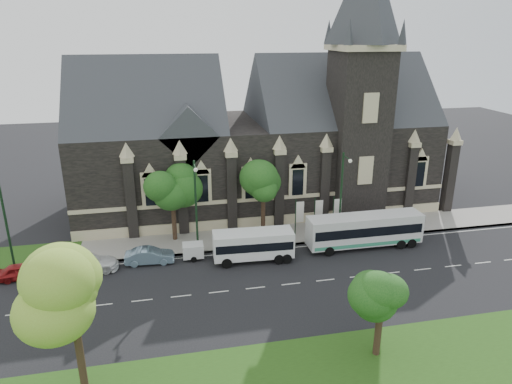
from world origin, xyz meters
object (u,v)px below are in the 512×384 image
object	(u,v)px
banner_flag_right	(336,211)
shuttle_bus	(253,244)
street_lamp_mid	(196,203)
banner_flag_left	(298,214)
box_trailer	(193,250)
car_far_red	(22,271)
car_far_white	(86,263)
street_lamp_far	(4,217)
banner_flag_center	(317,213)
tree_park_near	(76,291)
tree_walk_left	(174,185)
tree_park_east	(384,290)
tour_coach	(365,230)
street_lamp_near	(342,192)
sedan	(150,256)
tree_walk_right	(265,178)

from	to	relation	value
banner_flag_right	shuttle_bus	distance (m)	10.39
street_lamp_mid	banner_flag_left	xyz separation A→B (m)	(10.29, 1.91, -2.73)
box_trailer	car_far_red	bearing A→B (deg)	-175.85
shuttle_bus	box_trailer	distance (m)	5.58
shuttle_bus	car_far_white	size ratio (longest dim) A/B	1.36
street_lamp_far	banner_flag_center	world-z (taller)	street_lamp_far
tree_park_near	tree_walk_left	world-z (taller)	tree_park_near
banner_flag_left	shuttle_bus	distance (m)	6.94
tree_park_near	street_lamp_mid	size ratio (longest dim) A/B	0.95
shuttle_bus	car_far_red	distance (m)	19.77
tree_park_east	street_lamp_mid	distance (m)	19.32
street_lamp_mid	banner_flag_right	distance (m)	14.67
banner_flag_center	tour_coach	distance (m)	5.14
tree_walk_left	car_far_red	world-z (taller)	tree_walk_left
car_far_red	banner_flag_left	bearing A→B (deg)	-88.71
street_lamp_far	tour_coach	size ratio (longest dim) A/B	0.81
car_far_red	car_far_white	distance (m)	5.14
street_lamp_near	street_lamp_mid	size ratio (longest dim) A/B	1.00
banner_flag_center	box_trailer	size ratio (longest dim) A/B	1.46
tree_park_near	street_lamp_near	size ratio (longest dim) A/B	0.95
banner_flag_right	box_trailer	world-z (taller)	banner_flag_right
shuttle_bus	car_far_white	distance (m)	14.65
banner_flag_center	box_trailer	xyz separation A→B (m)	(-12.81, -2.80, -1.56)
street_lamp_near	street_lamp_mid	bearing A→B (deg)	180.00
street_lamp_mid	street_lamp_far	bearing A→B (deg)	180.00
banner_flag_right	street_lamp_far	bearing A→B (deg)	-176.40
tree_park_near	car_far_red	distance (m)	17.03
shuttle_bus	sedan	distance (m)	9.37
street_lamp_near	banner_flag_center	distance (m)	3.74
car_far_red	street_lamp_mid	bearing A→B (deg)	-90.65
tree_park_near	shuttle_bus	size ratio (longest dim) A/B	1.17
tour_coach	box_trailer	xyz separation A→B (m)	(-16.32, 0.91, -0.95)
shuttle_bus	tree_park_east	bearing A→B (deg)	-66.43
tree_park_east	box_trailer	world-z (taller)	tree_park_east
tree_park_east	street_lamp_far	size ratio (longest dim) A/B	0.70
tree_walk_left	banner_flag_center	bearing A→B (deg)	-6.89
car_far_red	box_trailer	bearing A→B (deg)	-93.98
tree_walk_right	banner_flag_center	world-z (taller)	tree_walk_right
tree_walk_right	street_lamp_mid	size ratio (longest dim) A/B	0.87
banner_flag_left	car_far_red	bearing A→B (deg)	-172.28
banner_flag_center	tour_coach	bearing A→B (deg)	-46.63
tree_park_near	tree_walk_right	xyz separation A→B (m)	(14.98, 19.48, -0.60)
street_lamp_mid	tour_coach	size ratio (longest dim) A/B	0.81
street_lamp_mid	car_far_white	world-z (taller)	street_lamp_mid
banner_flag_right	tree_walk_right	bearing A→B (deg)	166.40
street_lamp_mid	shuttle_bus	bearing A→B (deg)	-25.42
tree_walk_left	street_lamp_far	bearing A→B (deg)	-165.74
banner_flag_center	car_far_white	bearing A→B (deg)	-171.52
sedan	street_lamp_mid	bearing A→B (deg)	-74.40
tree_walk_left	sedan	size ratio (longest dim) A/B	1.76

